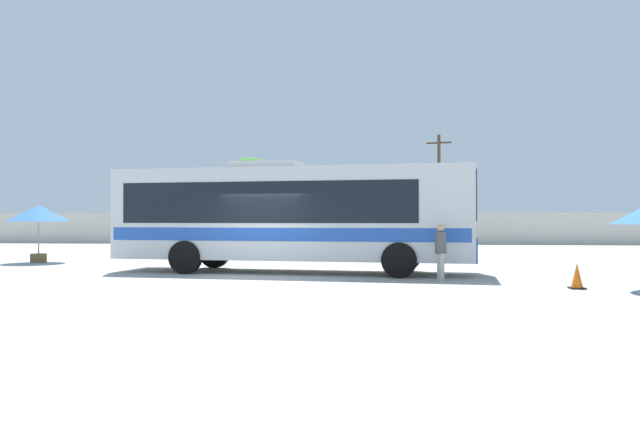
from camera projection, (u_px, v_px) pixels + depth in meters
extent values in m
plane|color=#A3A099|center=(298.00, 257.00, 28.32)|extent=(300.00, 300.00, 0.00)
cube|color=beige|center=(324.00, 228.00, 44.04)|extent=(80.00, 0.30, 2.20)
cube|color=silver|center=(292.00, 214.00, 20.00)|extent=(11.71, 3.99, 2.90)
cube|color=black|center=(275.00, 203.00, 20.13)|extent=(9.67, 3.76, 1.28)
cube|color=#2351B2|center=(292.00, 234.00, 20.00)|extent=(11.49, 3.99, 0.41)
cube|color=#19212D|center=(475.00, 196.00, 18.80)|extent=(0.33, 2.28, 1.51)
cube|color=#2351B2|center=(475.00, 250.00, 18.78)|extent=(0.38, 2.49, 0.70)
cube|color=#B2B2B2|center=(267.00, 166.00, 20.20)|extent=(2.36, 1.67, 0.24)
cylinder|color=black|center=(406.00, 255.00, 20.43)|extent=(1.07, 0.43, 1.04)
cylinder|color=black|center=(399.00, 260.00, 18.04)|extent=(1.07, 0.43, 1.04)
cylinder|color=black|center=(215.00, 253.00, 21.85)|extent=(1.07, 0.43, 1.04)
cylinder|color=black|center=(185.00, 257.00, 19.46)|extent=(1.07, 0.43, 1.04)
cylinder|color=#B7B2A8|center=(440.00, 267.00, 17.29)|extent=(0.14, 0.14, 0.76)
cylinder|color=#B7B2A8|center=(442.00, 267.00, 17.15)|extent=(0.14, 0.14, 0.76)
cylinder|color=#4C4C51|center=(441.00, 243.00, 17.23)|extent=(0.41, 0.41, 0.60)
sphere|color=tan|center=(441.00, 228.00, 17.23)|extent=(0.21, 0.21, 0.21)
cylinder|color=gray|center=(39.00, 235.00, 24.53)|extent=(0.05, 0.05, 2.24)
cone|color=blue|center=(39.00, 213.00, 24.54)|extent=(2.35, 2.35, 0.64)
cube|color=brown|center=(39.00, 258.00, 24.52)|extent=(0.49, 0.49, 0.36)
cube|color=slate|center=(198.00, 236.00, 41.10)|extent=(4.69, 2.13, 0.63)
cube|color=black|center=(201.00, 227.00, 41.07)|extent=(2.63, 1.83, 0.51)
cylinder|color=black|center=(172.00, 241.00, 40.44)|extent=(0.65, 0.27, 0.64)
cylinder|color=black|center=(182.00, 240.00, 42.19)|extent=(0.65, 0.27, 0.64)
cylinder|color=black|center=(214.00, 241.00, 40.00)|extent=(0.65, 0.27, 0.64)
cylinder|color=black|center=(222.00, 240.00, 41.74)|extent=(0.65, 0.27, 0.64)
cube|color=red|center=(286.00, 236.00, 40.74)|extent=(4.41, 2.03, 0.62)
cube|color=black|center=(289.00, 228.00, 40.72)|extent=(2.46, 1.78, 0.51)
cylinder|color=black|center=(263.00, 241.00, 40.05)|extent=(0.65, 0.25, 0.64)
cylinder|color=black|center=(269.00, 240.00, 41.79)|extent=(0.65, 0.25, 0.64)
cylinder|color=black|center=(304.00, 241.00, 39.68)|extent=(0.65, 0.25, 0.64)
cylinder|color=black|center=(308.00, 241.00, 41.42)|extent=(0.65, 0.25, 0.64)
cube|color=slate|center=(380.00, 236.00, 40.48)|extent=(4.67, 2.11, 0.66)
cube|color=black|center=(384.00, 227.00, 40.46)|extent=(2.61, 1.82, 0.54)
cylinder|color=black|center=(357.00, 241.00, 39.82)|extent=(0.65, 0.26, 0.64)
cylinder|color=black|center=(360.00, 240.00, 41.57)|extent=(0.65, 0.26, 0.64)
cylinder|color=black|center=(402.00, 242.00, 39.39)|extent=(0.65, 0.26, 0.64)
cylinder|color=black|center=(402.00, 241.00, 41.14)|extent=(0.65, 0.26, 0.64)
cylinder|color=#4C3823|center=(439.00, 189.00, 45.33)|extent=(0.24, 0.24, 7.98)
cube|color=#473321|center=(439.00, 143.00, 45.37)|extent=(1.78, 0.53, 0.12)
cylinder|color=brown|center=(159.00, 224.00, 50.91)|extent=(0.32, 0.32, 2.76)
ellipsoid|color=#23561E|center=(159.00, 191.00, 50.94)|extent=(3.89, 3.89, 3.30)
cylinder|color=brown|center=(250.00, 221.00, 48.79)|extent=(0.32, 0.32, 3.26)
ellipsoid|color=#38752D|center=(250.00, 181.00, 48.83)|extent=(4.38, 4.38, 3.73)
cube|color=black|center=(577.00, 288.00, 15.16)|extent=(0.36, 0.36, 0.04)
cone|color=orange|center=(577.00, 275.00, 15.16)|extent=(0.28, 0.28, 0.60)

